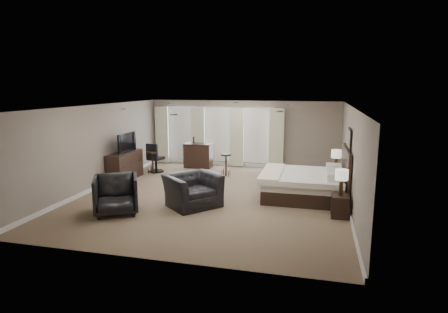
% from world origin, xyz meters
% --- Properties ---
extents(room, '(7.60, 8.60, 2.64)m').
position_xyz_m(room, '(0.00, 0.00, 1.30)').
color(room, brown).
rests_on(room, ground).
extents(window_bay, '(5.25, 0.20, 2.30)m').
position_xyz_m(window_bay, '(-1.00, 4.11, 1.20)').
color(window_bay, silver).
rests_on(window_bay, room).
extents(bed, '(2.31, 2.20, 1.47)m').
position_xyz_m(bed, '(2.58, 0.46, 0.73)').
color(bed, silver).
rests_on(bed, ground).
extents(nightstand_near, '(0.41, 0.50, 0.54)m').
position_xyz_m(nightstand_near, '(3.47, -0.99, 0.27)').
color(nightstand_near, black).
rests_on(nightstand_near, ground).
extents(nightstand_far, '(0.40, 0.49, 0.54)m').
position_xyz_m(nightstand_far, '(3.47, 1.91, 0.27)').
color(nightstand_far, black).
rests_on(nightstand_far, ground).
extents(lamp_near, '(0.31, 0.31, 0.64)m').
position_xyz_m(lamp_near, '(3.47, -0.99, 0.86)').
color(lamp_near, beige).
rests_on(lamp_near, nightstand_near).
extents(lamp_far, '(0.31, 0.31, 0.65)m').
position_xyz_m(lamp_far, '(3.47, 1.91, 0.86)').
color(lamp_far, beige).
rests_on(lamp_far, nightstand_far).
extents(wall_art, '(0.04, 0.96, 0.56)m').
position_xyz_m(wall_art, '(3.70, 0.46, 1.75)').
color(wall_art, slate).
rests_on(wall_art, room).
extents(dresser, '(0.53, 1.65, 0.96)m').
position_xyz_m(dresser, '(-3.45, 1.09, 0.48)').
color(dresser, black).
rests_on(dresser, ground).
extents(tv, '(0.66, 1.14, 0.15)m').
position_xyz_m(tv, '(-3.45, 1.09, 1.03)').
color(tv, black).
rests_on(tv, dresser).
extents(armchair_near, '(1.51, 1.55, 1.15)m').
position_xyz_m(armchair_near, '(-0.29, -1.06, 0.57)').
color(armchair_near, black).
rests_on(armchair_near, ground).
extents(armchair_far, '(1.38, 1.35, 1.07)m').
position_xyz_m(armchair_far, '(-1.96, -2.09, 0.53)').
color(armchair_far, black).
rests_on(armchair_far, ground).
extents(bar_counter, '(1.10, 0.57, 0.96)m').
position_xyz_m(bar_counter, '(-1.64, 3.58, 0.48)').
color(bar_counter, black).
rests_on(bar_counter, ground).
extents(bar_stool_left, '(0.47, 0.47, 0.82)m').
position_xyz_m(bar_stool_left, '(-2.95, 2.19, 0.41)').
color(bar_stool_left, black).
rests_on(bar_stool_left, ground).
extents(bar_stool_right, '(0.42, 0.42, 0.80)m').
position_xyz_m(bar_stool_right, '(-0.25, 2.48, 0.40)').
color(bar_stool_right, black).
rests_on(bar_stool_right, ground).
extents(desk_chair, '(0.66, 0.66, 1.10)m').
position_xyz_m(desk_chair, '(-2.92, 2.44, 0.55)').
color(desk_chair, black).
rests_on(desk_chair, ground).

